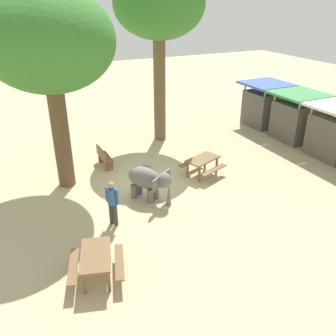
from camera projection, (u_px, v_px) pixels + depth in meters
The scene contains 12 objects.
ground_plane at pixel (146, 184), 14.89m from camera, with size 60.00×60.00×0.00m, color tan.
elephant at pixel (149, 180), 13.45m from camera, with size 1.76×1.64×1.28m.
person_handler at pixel (112, 200), 11.88m from camera, with size 0.43×0.34×1.62m.
shade_tree_main at pixel (159, 6), 16.69m from camera, with size 4.64×4.26×8.37m.
shade_tree_secondary at pixel (48, 43), 12.47m from camera, with size 5.10×4.68×7.46m.
wooden_bench at pixel (104, 157), 16.24m from camera, with size 1.40×0.41×0.88m.
picnic_table_near at pixel (202, 162), 15.41m from camera, with size 1.92×1.93×0.78m.
picnic_table_far at pixel (96, 260), 9.76m from camera, with size 1.86×1.85×0.78m.
market_stall_blue at pixel (264, 106), 21.16m from camera, with size 2.50×2.50×2.52m.
market_stall_green at pixel (296, 119), 19.05m from camera, with size 2.50×2.50×2.52m.
market_stall_white at pixel (335, 134), 16.94m from camera, with size 2.50×2.50×2.52m.
feed_bucket at pixel (147, 167), 16.03m from camera, with size 0.36×0.36×0.32m, color gray.
Camera 1 is at (12.24, -4.81, 7.08)m, focal length 38.42 mm.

